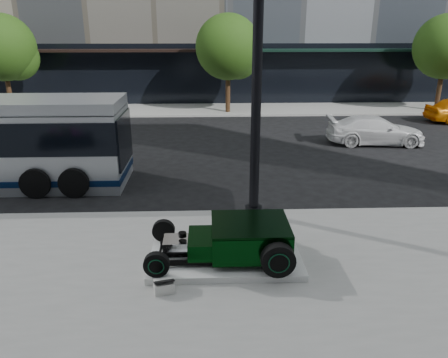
{
  "coord_description": "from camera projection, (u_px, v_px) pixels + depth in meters",
  "views": [
    {
      "loc": [
        -0.21,
        -13.56,
        5.21
      ],
      "look_at": [
        0.2,
        -2.34,
        1.2
      ],
      "focal_mm": 35.0,
      "sensor_mm": 36.0,
      "label": 1
    }
  ],
  "objects": [
    {
      "name": "ground",
      "position": [
        215.0,
        189.0,
        14.52
      ],
      "size": [
        120.0,
        120.0,
        0.0
      ],
      "primitive_type": "plane",
      "color": "black",
      "rests_on": "ground"
    },
    {
      "name": "sidewalk_far",
      "position": [
        211.0,
        110.0,
        27.68
      ],
      "size": [
        70.0,
        4.0,
        0.12
      ],
      "primitive_type": "cube",
      "color": "gray",
      "rests_on": "ground"
    },
    {
      "name": "street_trees",
      "position": [
        230.0,
        50.0,
        25.6
      ],
      "size": [
        29.8,
        3.8,
        5.7
      ],
      "color": "black",
      "rests_on": "sidewalk_far"
    },
    {
      "name": "display_plinth",
      "position": [
        225.0,
        259.0,
        9.86
      ],
      "size": [
        3.4,
        1.8,
        0.15
      ],
      "primitive_type": "cube",
      "color": "silver",
      "rests_on": "sidewalk_near"
    },
    {
      "name": "hot_rod",
      "position": [
        240.0,
        239.0,
        9.71
      ],
      "size": [
        3.22,
        2.0,
        0.81
      ],
      "color": "black",
      "rests_on": "display_plinth"
    },
    {
      "name": "info_plaque",
      "position": [
        164.0,
        286.0,
        8.75
      ],
      "size": [
        0.46,
        0.39,
        0.31
      ],
      "color": "silver",
      "rests_on": "sidewalk_near"
    },
    {
      "name": "lamppost",
      "position": [
        257.0,
        68.0,
        11.05
      ],
      "size": [
        0.48,
        0.48,
        8.71
      ],
      "color": "black",
      "rests_on": "sidewalk_near"
    },
    {
      "name": "white_sedan",
      "position": [
        375.0,
        130.0,
        19.85
      ],
      "size": [
        4.45,
        2.11,
        1.25
      ],
      "primitive_type": "imported",
      "rotation": [
        0.0,
        0.0,
        1.49
      ],
      "color": "silver",
      "rests_on": "ground"
    }
  ]
}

